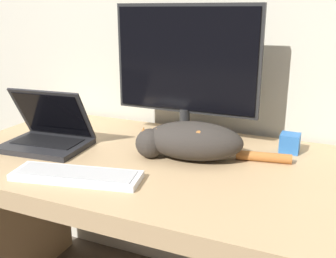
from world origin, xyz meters
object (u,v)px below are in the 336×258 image
at_px(laptop, 48,135).
at_px(external_keyboard, 76,176).
at_px(monitor, 185,70).
at_px(cat, 191,140).

relative_size(laptop, external_keyboard, 0.77).
height_order(monitor, external_keyboard, monitor).
relative_size(monitor, external_keyboard, 1.40).
height_order(external_keyboard, cat, cat).
xyz_separation_m(laptop, cat, (0.52, 0.10, 0.02)).
bearing_deg(monitor, laptop, -145.55).
distance_m(laptop, external_keyboard, 0.34).
height_order(monitor, laptop, monitor).
xyz_separation_m(monitor, laptop, (-0.42, -0.29, -0.22)).
bearing_deg(laptop, external_keyboard, -41.30).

